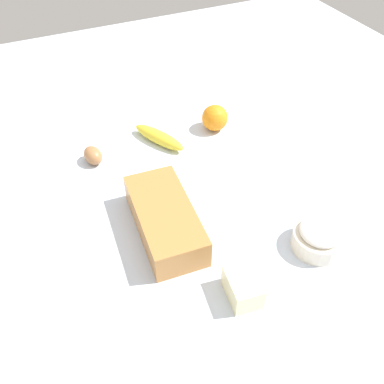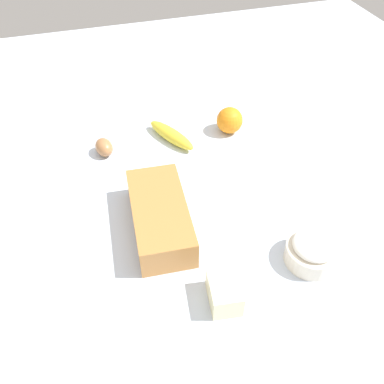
% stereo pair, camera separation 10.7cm
% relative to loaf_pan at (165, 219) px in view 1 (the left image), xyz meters
% --- Properties ---
extents(ground_plane, '(2.40, 2.40, 0.02)m').
position_rel_loaf_pan_xyz_m(ground_plane, '(0.06, -0.10, -0.05)').
color(ground_plane, silver).
extents(loaf_pan, '(0.29, 0.15, 0.08)m').
position_rel_loaf_pan_xyz_m(loaf_pan, '(0.00, 0.00, 0.00)').
color(loaf_pan, '#B77A3D').
rests_on(loaf_pan, ground_plane).
extents(flour_bowl, '(0.12, 0.12, 0.07)m').
position_rel_loaf_pan_xyz_m(flour_bowl, '(-0.19, -0.31, -0.01)').
color(flour_bowl, silver).
rests_on(flour_bowl, ground_plane).
extents(banana, '(0.19, 0.13, 0.04)m').
position_rel_loaf_pan_xyz_m(banana, '(0.34, -0.11, -0.02)').
color(banana, yellow).
rests_on(banana, ground_plane).
extents(orange_fruit, '(0.08, 0.08, 0.08)m').
position_rel_loaf_pan_xyz_m(orange_fruit, '(0.33, -0.30, -0.00)').
color(orange_fruit, orange).
rests_on(orange_fruit, ground_plane).
extents(butter_block, '(0.10, 0.08, 0.06)m').
position_rel_loaf_pan_xyz_m(butter_block, '(-0.24, -0.08, -0.01)').
color(butter_block, '#F4EDB2').
rests_on(butter_block, ground_plane).
extents(egg_near_butter, '(0.08, 0.06, 0.05)m').
position_rel_loaf_pan_xyz_m(egg_near_butter, '(0.33, 0.09, -0.02)').
color(egg_near_butter, '#A97245').
rests_on(egg_near_butter, ground_plane).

